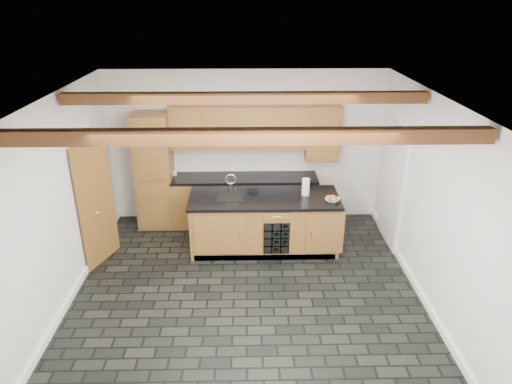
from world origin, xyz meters
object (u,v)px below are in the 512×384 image
fruit_bowl (332,200)px  kitchen_scale (253,190)px  paper_towel (306,187)px  island (265,222)px

fruit_bowl → kitchen_scale: bearing=160.9°
kitchen_scale → fruit_bowl: 1.33m
paper_towel → island: bearing=-173.2°
kitchen_scale → fruit_bowl: kitchen_scale is taller
kitchen_scale → paper_towel: paper_towel is taller
island → kitchen_scale: 0.58m
kitchen_scale → fruit_bowl: size_ratio=0.88×
fruit_bowl → paper_towel: (-0.40, 0.27, 0.11)m
island → kitchen_scale: size_ratio=12.17×
island → fruit_bowl: fruit_bowl is taller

